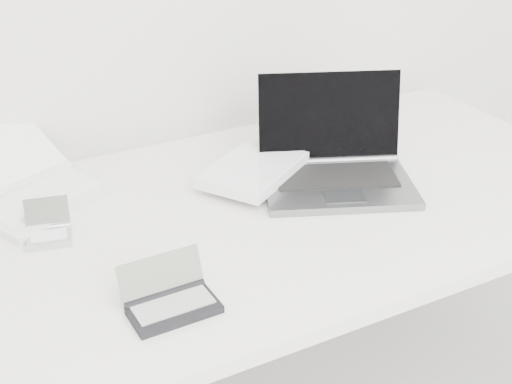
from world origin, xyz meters
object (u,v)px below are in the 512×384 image
laptop_large (307,167)px  desk (260,225)px  palmtop_charcoal (170,301)px  netbook_open_white (32,189)px

laptop_large → desk: bearing=-137.7°
desk → laptop_large: (0.15, 0.05, 0.08)m
desk → laptop_large: 0.18m
desk → palmtop_charcoal: size_ratio=10.83×
laptop_large → palmtop_charcoal: bearing=-124.0°
laptop_large → netbook_open_white: (-0.56, 0.20, -0.01)m
desk → laptop_large: laptop_large is taller
palmtop_charcoal → desk: bearing=37.7°
laptop_large → palmtop_charcoal: 0.53m
palmtop_charcoal → netbook_open_white: bearing=102.2°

